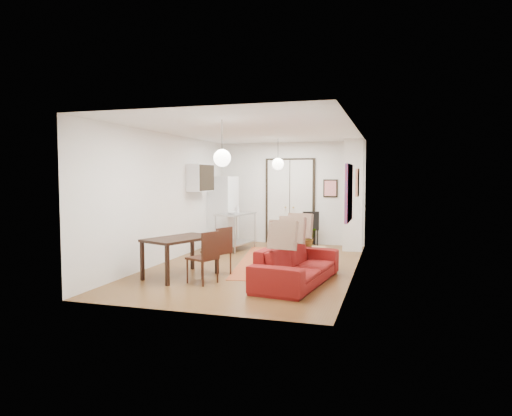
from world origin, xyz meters
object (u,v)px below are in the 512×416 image
(dining_table, at_px, (181,242))
(black_side_chair, at_px, (310,225))
(sofa, at_px, (297,264))
(coffee_table, at_px, (303,250))
(fridge, at_px, (223,211))
(dining_chair_near, at_px, (218,246))
(dining_chair_far, at_px, (204,252))
(kitchen_counter, at_px, (236,226))

(dining_table, bearing_deg, black_side_chair, 70.04)
(sofa, bearing_deg, coffee_table, 14.15)
(fridge, distance_m, dining_chair_near, 3.83)
(dining_chair_near, relative_size, dining_chair_far, 1.00)
(kitchen_counter, distance_m, dining_table, 3.36)
(kitchen_counter, xyz_separation_m, fridge, (-0.62, 0.68, 0.33))
(coffee_table, height_order, black_side_chair, black_side_chair)
(fridge, height_order, black_side_chair, fridge)
(sofa, bearing_deg, dining_chair_near, 87.22)
(sofa, height_order, black_side_chair, black_side_chair)
(fridge, bearing_deg, coffee_table, -35.38)
(sofa, xyz_separation_m, coffee_table, (-0.15, 1.38, 0.03))
(coffee_table, height_order, dining_chair_near, dining_chair_near)
(fridge, bearing_deg, kitchen_counter, -40.71)
(sofa, distance_m, kitchen_counter, 3.97)
(dining_table, relative_size, dining_chair_far, 1.66)
(dining_table, height_order, dining_chair_near, dining_chair_near)
(coffee_table, bearing_deg, dining_chair_far, -130.46)
(fridge, relative_size, dining_chair_near, 2.03)
(coffee_table, bearing_deg, sofa, -83.85)
(sofa, xyz_separation_m, dining_table, (-2.25, -0.13, 0.33))
(kitchen_counter, relative_size, black_side_chair, 1.37)
(kitchen_counter, bearing_deg, sofa, -46.55)
(kitchen_counter, xyz_separation_m, dining_table, (0.04, -3.35, 0.05))
(coffee_table, bearing_deg, black_side_chair, 97.32)
(coffee_table, relative_size, kitchen_counter, 0.81)
(kitchen_counter, height_order, dining_chair_far, kitchen_counter)
(dining_chair_near, bearing_deg, dining_chair_far, 21.24)
(kitchen_counter, relative_size, dining_chair_near, 1.41)
(dining_chair_far, bearing_deg, kitchen_counter, -148.68)
(sofa, xyz_separation_m, dining_chair_near, (-1.65, 0.31, 0.20))
(dining_chair_near, bearing_deg, black_side_chair, -173.32)
(fridge, xyz_separation_m, dining_table, (0.66, -4.04, -0.28))
(dining_table, distance_m, dining_chair_near, 0.76)
(dining_table, height_order, dining_chair_far, dining_chair_far)
(fridge, height_order, dining_chair_far, fridge)
(kitchen_counter, height_order, dining_table, kitchen_counter)
(sofa, xyz_separation_m, dining_chair_far, (-1.65, -0.39, 0.20))
(dining_chair_far, bearing_deg, dining_chair_near, -158.76)
(coffee_table, height_order, kitchen_counter, kitchen_counter)
(sofa, xyz_separation_m, fridge, (-2.92, 3.91, 0.62))
(kitchen_counter, bearing_deg, dining_table, -81.28)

